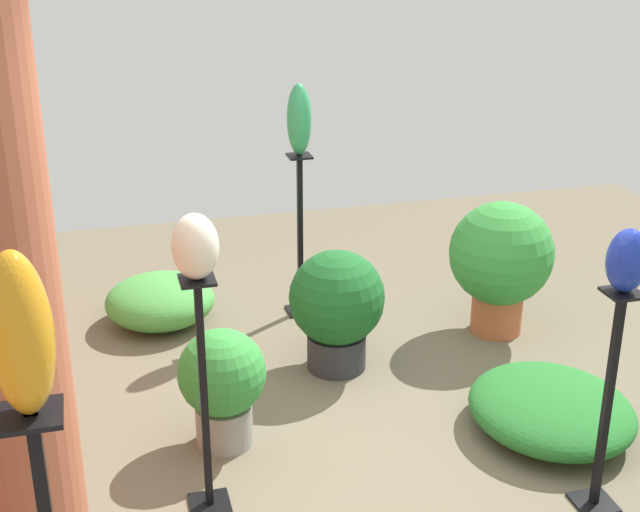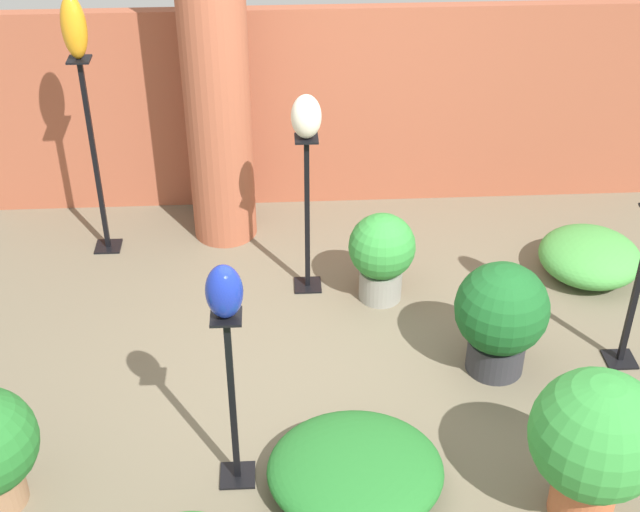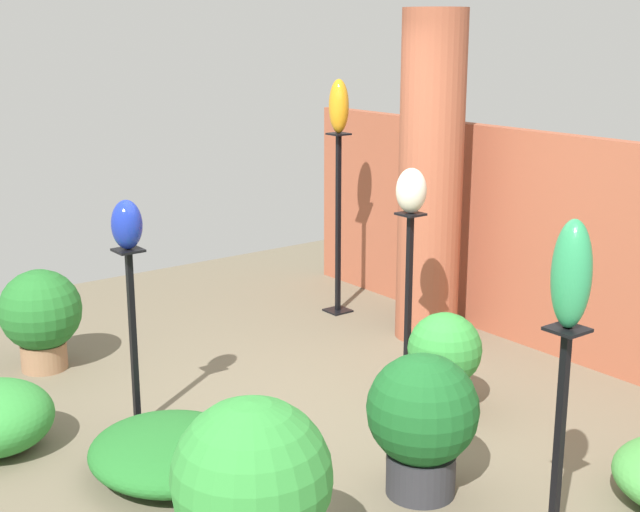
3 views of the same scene
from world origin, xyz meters
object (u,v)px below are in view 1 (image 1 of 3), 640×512
(art_vase_ivory, at_px, (195,247))
(art_vase_jade, at_px, (299,120))
(art_vase_amber, at_px, (20,335))
(potted_plant_walkway_edge, at_px, (222,382))
(pedestal_jade, at_px, (300,243))
(potted_plant_mid_right, at_px, (501,259))
(potted_plant_mid_left, at_px, (337,305))
(art_vase_cobalt, at_px, (627,261))
(pedestal_ivory, at_px, (204,407))
(pedestal_cobalt, at_px, (606,412))

(art_vase_ivory, xyz_separation_m, art_vase_jade, (2.04, -0.97, 0.04))
(art_vase_ivory, relative_size, art_vase_amber, 0.68)
(art_vase_amber, relative_size, potted_plant_walkway_edge, 0.66)
(pedestal_jade, distance_m, potted_plant_mid_right, 1.39)
(art_vase_ivory, bearing_deg, potted_plant_mid_left, -39.86)
(art_vase_cobalt, relative_size, art_vase_ivory, 0.98)
(pedestal_ivory, relative_size, pedestal_jade, 1.04)
(art_vase_ivory, height_order, potted_plant_mid_left, art_vase_ivory)
(pedestal_jade, bearing_deg, pedestal_ivory, 154.72)
(pedestal_cobalt, relative_size, art_vase_cobalt, 3.88)
(art_vase_amber, distance_m, potted_plant_walkway_edge, 2.64)
(art_vase_jade, distance_m, potted_plant_mid_right, 1.65)
(pedestal_cobalt, xyz_separation_m, potted_plant_walkway_edge, (1.01, 1.69, -0.15))
(art_vase_ivory, bearing_deg, potted_plant_walkway_edge, -17.15)
(pedestal_jade, height_order, art_vase_ivory, art_vase_ivory)
(pedestal_jade, relative_size, potted_plant_mid_right, 1.26)
(potted_plant_walkway_edge, bearing_deg, art_vase_cobalt, -120.81)
(art_vase_ivory, distance_m, potted_plant_walkway_edge, 1.14)
(pedestal_cobalt, bearing_deg, art_vase_amber, 113.71)
(pedestal_ivory, xyz_separation_m, art_vase_cobalt, (-0.48, -1.85, 0.75))
(potted_plant_walkway_edge, bearing_deg, art_vase_amber, 159.57)
(potted_plant_walkway_edge, relative_size, potted_plant_mid_left, 0.86)
(pedestal_jade, relative_size, art_vase_ivory, 3.84)
(pedestal_ivory, xyz_separation_m, potted_plant_mid_left, (1.19, -0.99, -0.12))
(art_vase_ivory, xyz_separation_m, potted_plant_mid_right, (1.40, -2.20, -0.84))
(pedestal_jade, height_order, art_vase_cobalt, art_vase_cobalt)
(pedestal_cobalt, xyz_separation_m, pedestal_jade, (2.53, 0.88, 0.01))
(art_vase_amber, height_order, potted_plant_mid_left, art_vase_amber)
(pedestal_jade, bearing_deg, potted_plant_mid_left, -178.28)
(pedestal_cobalt, height_order, art_vase_amber, art_vase_amber)
(pedestal_jade, relative_size, art_vase_amber, 2.61)
(art_vase_cobalt, relative_size, potted_plant_mid_left, 0.38)
(art_vase_cobalt, relative_size, potted_plant_mid_right, 0.32)
(pedestal_cobalt, distance_m, pedestal_jade, 2.68)
(art_vase_jade, height_order, art_vase_amber, art_vase_amber)
(art_vase_jade, xyz_separation_m, potted_plant_mid_left, (-0.86, -0.03, -0.98))
(pedestal_jade, height_order, potted_plant_mid_right, pedestal_jade)
(art_vase_amber, height_order, potted_plant_mid_right, art_vase_amber)
(art_vase_cobalt, bearing_deg, potted_plant_walkway_edge, 59.19)
(potted_plant_mid_left, bearing_deg, pedestal_jade, 1.72)
(art_vase_cobalt, bearing_deg, pedestal_ivory, 75.37)
(pedestal_ivory, bearing_deg, art_vase_jade, -25.28)
(potted_plant_mid_right, bearing_deg, art_vase_ivory, 122.41)
(potted_plant_mid_left, bearing_deg, potted_plant_walkway_edge, 128.68)
(pedestal_ivory, bearing_deg, art_vase_ivory, 0.00)
(art_vase_jade, bearing_deg, potted_plant_mid_right, -117.67)
(pedestal_cobalt, xyz_separation_m, potted_plant_mid_right, (1.88, -0.35, 0.01))
(pedestal_jade, xyz_separation_m, art_vase_cobalt, (-2.53, -0.88, 0.77))
(art_vase_cobalt, distance_m, art_vase_jade, 2.68)
(art_vase_amber, bearing_deg, potted_plant_mid_left, -30.29)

